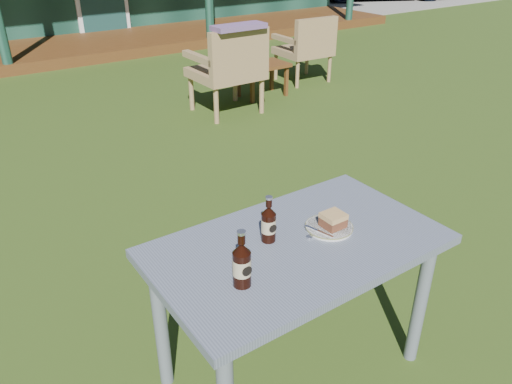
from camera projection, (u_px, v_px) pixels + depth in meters
ground at (152, 223)px, 3.54m from camera, size 80.00×80.00×0.00m
cafe_table at (297, 262)px, 2.08m from camera, size 1.20×0.70×0.72m
plate at (329, 227)px, 2.12m from camera, size 0.20×0.20×0.01m
cake_slice at (333, 220)px, 2.10m from camera, size 0.09×0.09×0.06m
fork at (319, 231)px, 2.08m from camera, size 0.05×0.14×0.00m
cola_bottle_near at (269, 223)px, 2.01m from camera, size 0.06×0.06×0.20m
cola_bottle_far at (242, 264)px, 1.75m from camera, size 0.07×0.07×0.23m
bottle_cap at (309, 237)px, 2.06m from camera, size 0.03×0.03×0.01m
armchair_left at (230, 66)px, 5.34m from camera, size 0.70×0.66×0.94m
armchair_right at (307, 46)px, 6.49m from camera, size 0.65×0.61×0.85m
floral_throw at (239, 27)px, 5.00m from camera, size 0.57×0.22×0.05m
side_table at (263, 69)px, 5.99m from camera, size 0.60×0.40×0.40m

